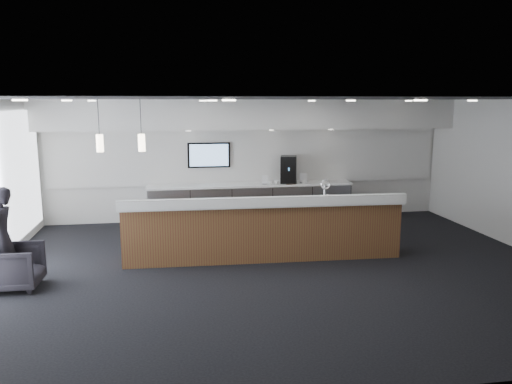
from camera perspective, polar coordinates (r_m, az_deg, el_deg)
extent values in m
plane|color=black|center=(9.09, 2.93, -8.68)|extent=(10.00, 10.00, 0.00)
cube|color=black|center=(8.59, 3.12, 10.59)|extent=(10.00, 8.00, 0.02)
cube|color=silver|center=(12.61, -0.88, 3.69)|extent=(10.00, 0.02, 3.00)
cube|color=silver|center=(12.09, -0.57, 8.87)|extent=(10.00, 0.90, 0.70)
cube|color=silver|center=(12.57, -0.86, 4.12)|extent=(9.80, 0.06, 1.40)
cube|color=gray|center=(12.43, -0.62, -1.32)|extent=(5.00, 0.60, 0.90)
cube|color=white|center=(12.34, -0.62, 0.84)|extent=(5.06, 0.66, 0.05)
cylinder|color=white|center=(11.97, -9.89, -1.71)|extent=(0.60, 0.02, 0.02)
cylinder|color=white|center=(12.00, -5.11, -1.56)|extent=(0.60, 0.02, 0.02)
cylinder|color=white|center=(12.11, -0.39, -1.41)|extent=(0.60, 0.02, 0.02)
cylinder|color=white|center=(12.30, 4.22, -1.25)|extent=(0.60, 0.02, 0.02)
cylinder|color=white|center=(12.57, 8.66, -1.09)|extent=(0.60, 0.02, 0.02)
cube|color=black|center=(12.40, -5.40, 4.22)|extent=(1.05, 0.07, 0.62)
cube|color=#2D65B5|center=(12.36, -5.39, 4.21)|extent=(0.95, 0.01, 0.54)
cylinder|color=#FFE9C6|center=(9.24, -12.82, 5.68)|extent=(0.12, 0.12, 0.30)
cylinder|color=#FFE9C6|center=(9.30, -17.14, 5.51)|extent=(0.12, 0.12, 0.30)
cube|color=brown|center=(9.53, 0.79, -4.47)|extent=(5.21, 0.89, 1.05)
cube|color=white|center=(9.40, 0.80, -1.19)|extent=(5.30, 0.98, 0.06)
cube|color=white|center=(8.99, 1.17, -1.14)|extent=(5.27, 0.29, 0.18)
cylinder|color=white|center=(9.71, 7.82, 0.10)|extent=(0.04, 0.04, 0.28)
torus|color=white|center=(9.63, 7.94, 0.86)|extent=(0.19, 0.04, 0.19)
cube|color=black|center=(12.44, 3.74, 2.59)|extent=(0.49, 0.52, 0.68)
cube|color=white|center=(12.26, 3.97, 0.92)|extent=(0.24, 0.12, 0.02)
cube|color=silver|center=(12.25, 1.05, 1.40)|extent=(0.16, 0.05, 0.22)
cube|color=silver|center=(12.49, 5.42, 1.61)|extent=(0.19, 0.07, 0.25)
imported|color=black|center=(8.90, -25.79, -7.73)|extent=(0.80, 0.77, 0.71)
imported|color=black|center=(8.93, -27.08, -4.70)|extent=(0.44, 0.63, 1.64)
imported|color=white|center=(12.47, 5.45, 1.21)|extent=(0.09, 0.09, 0.09)
imported|color=white|center=(12.43, 4.82, 1.20)|extent=(0.13, 0.13, 0.09)
imported|color=white|center=(12.40, 4.19, 1.18)|extent=(0.11, 0.11, 0.09)
imported|color=white|center=(12.37, 3.56, 1.16)|extent=(0.12, 0.12, 0.09)
imported|color=white|center=(12.34, 2.93, 1.15)|extent=(0.13, 0.13, 0.09)
imported|color=white|center=(12.31, 2.29, 1.13)|extent=(0.10, 0.10, 0.09)
imported|color=white|center=(12.28, 1.65, 1.11)|extent=(0.13, 0.13, 0.09)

